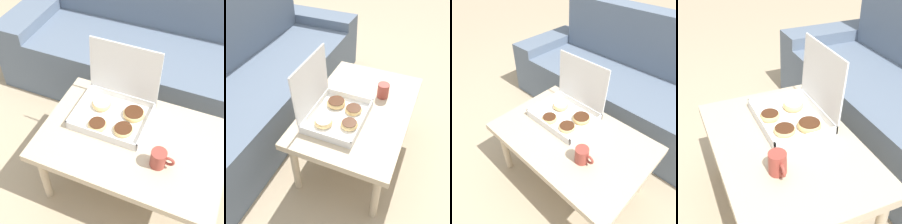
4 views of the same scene
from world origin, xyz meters
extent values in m
plane|color=tan|center=(0.00, 0.00, 0.00)|extent=(12.00, 12.00, 0.00)
cube|color=slate|center=(0.00, 0.63, 0.21)|extent=(1.91, 0.55, 0.42)
cube|color=slate|center=(0.00, 1.00, 0.45)|extent=(1.91, 0.20, 0.90)
cube|color=slate|center=(-1.08, 0.73, 0.25)|extent=(0.24, 0.75, 0.51)
cube|color=#C6B293|center=(0.00, -0.09, 0.41)|extent=(0.91, 0.61, 0.04)
cylinder|color=#C6B293|center=(-0.40, -0.34, 0.20)|extent=(0.04, 0.04, 0.39)
cylinder|color=#C6B293|center=(-0.40, 0.15, 0.20)|extent=(0.04, 0.04, 0.39)
cylinder|color=#C6B293|center=(0.40, 0.15, 0.20)|extent=(0.04, 0.04, 0.39)
cube|color=white|center=(-0.14, -0.01, 0.44)|extent=(0.38, 0.30, 0.01)
cube|color=white|center=(-0.14, -0.16, 0.46)|extent=(0.38, 0.01, 0.04)
cube|color=white|center=(-0.14, 0.14, 0.46)|extent=(0.38, 0.01, 0.04)
cube|color=white|center=(-0.33, -0.01, 0.46)|extent=(0.01, 0.30, 0.04)
cube|color=white|center=(0.04, -0.01, 0.46)|extent=(0.01, 0.30, 0.04)
cube|color=white|center=(-0.14, 0.15, 0.63)|extent=(0.38, 0.02, 0.30)
torus|color=#E5BC75|center=(-0.04, 0.04, 0.46)|extent=(0.11, 0.11, 0.03)
cylinder|color=#472614|center=(-0.04, 0.04, 0.47)|extent=(0.10, 0.10, 0.02)
torus|color=#E5BC75|center=(-0.06, -0.07, 0.45)|extent=(0.10, 0.10, 0.03)
cylinder|color=#472614|center=(-0.06, -0.07, 0.46)|extent=(0.09, 0.09, 0.01)
torus|color=#E5BC75|center=(-0.23, 0.04, 0.46)|extent=(0.10, 0.10, 0.04)
cylinder|color=white|center=(-0.23, 0.04, 0.47)|extent=(0.09, 0.09, 0.02)
torus|color=#E5BC75|center=(-0.19, -0.10, 0.46)|extent=(0.10, 0.10, 0.03)
cylinder|color=#472614|center=(-0.19, -0.10, 0.47)|extent=(0.08, 0.08, 0.01)
cylinder|color=#993D33|center=(0.16, -0.19, 0.48)|extent=(0.07, 0.07, 0.09)
torus|color=#993D33|center=(0.21, -0.19, 0.48)|extent=(0.05, 0.01, 0.05)
camera|label=1|loc=(0.27, -1.01, 1.65)|focal=50.00mm
camera|label=2|loc=(-1.17, -0.44, 1.47)|focal=42.00mm
camera|label=3|loc=(0.59, -0.77, 1.38)|focal=35.00mm
camera|label=4|loc=(0.99, -0.49, 1.29)|focal=50.00mm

